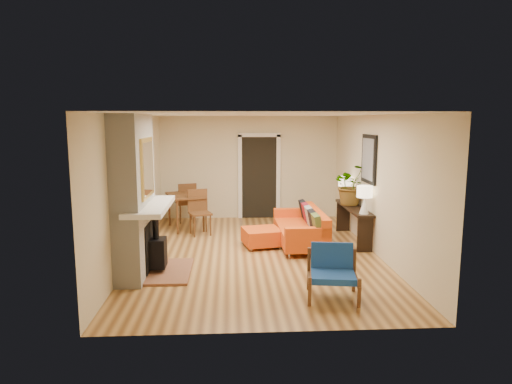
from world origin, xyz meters
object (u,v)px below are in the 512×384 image
sofa (304,228)px  ottoman (262,236)px  dining_table (189,201)px  console_table (354,214)px  lamp_near (365,196)px  lamp_far (345,185)px  blue_chair (332,269)px  houseplant (351,185)px

sofa → ottoman: 0.87m
ottoman → dining_table: dining_table is taller
dining_table → console_table: size_ratio=1.01×
lamp_near → console_table: bearing=90.0°
console_table → lamp_far: (0.00, 0.76, 0.49)m
sofa → console_table: size_ratio=1.08×
blue_chair → console_table: size_ratio=0.43×
houseplant → blue_chair: bearing=-109.0°
console_table → houseplant: bearing=92.8°
ottoman → sofa: bearing=6.5°
ottoman → houseplant: 2.21m
blue_chair → lamp_far: size_ratio=1.48×
dining_table → houseplant: bearing=-17.5°
ottoman → lamp_far: lamp_far is taller
ottoman → lamp_far: 2.38m
ottoman → houseplant: (1.93, 0.54, 0.95)m
dining_table → houseplant: 3.72m
dining_table → lamp_near: size_ratio=3.46×
blue_chair → sofa: bearing=89.5°
console_table → houseplant: 0.62m
houseplant → console_table: bearing=-87.2°
sofa → lamp_near: 1.39m
ottoman → blue_chair: bearing=-72.5°
lamp_far → houseplant: 0.56m
sofa → houseplant: size_ratio=2.30×
sofa → dining_table: 2.90m
console_table → ottoman: bearing=-170.2°
dining_table → console_table: (3.52, -1.31, -0.07)m
console_table → houseplant: (-0.01, 0.20, 0.58)m
ottoman → houseplant: size_ratio=0.96×
ottoman → houseplant: bearing=15.5°
houseplant → sofa: bearing=-157.8°
sofa → blue_chair: size_ratio=2.49×
blue_chair → houseplant: 3.44m
blue_chair → console_table: (1.11, 2.97, 0.18)m
lamp_far → console_table: bearing=-90.0°
ottoman → console_table: 2.00m
console_table → houseplant: houseplant is taller
houseplant → dining_table: bearing=162.5°
console_table → lamp_near: lamp_near is taller
sofa → ottoman: (-0.85, -0.10, -0.14)m
lamp_far → houseplant: bearing=-91.0°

